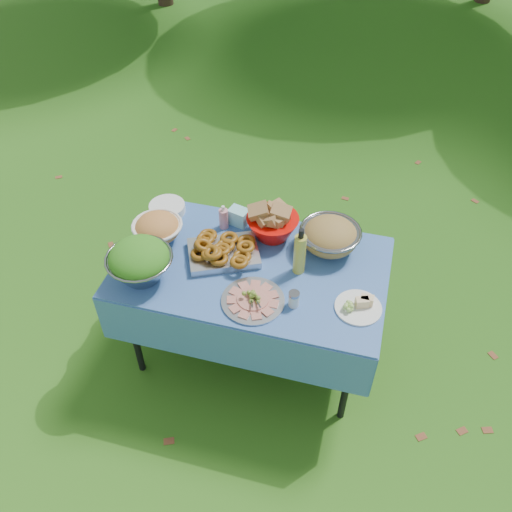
{
  "coord_description": "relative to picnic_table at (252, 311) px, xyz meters",
  "views": [
    {
      "loc": [
        0.56,
        -1.99,
        2.86
      ],
      "look_at": [
        0.03,
        0.0,
        0.84
      ],
      "focal_mm": 38.0,
      "sensor_mm": 36.0,
      "label": 1
    }
  ],
  "objects": [
    {
      "name": "oil_bottle",
      "position": [
        0.25,
        0.03,
        0.53
      ],
      "size": [
        0.07,
        0.07,
        0.29
      ],
      "primitive_type": "cylinder",
      "rotation": [
        0.0,
        0.0,
        0.1
      ],
      "color": "gold",
      "rests_on": "picnic_table"
    },
    {
      "name": "pasta_bowl_white",
      "position": [
        -0.57,
        0.08,
        0.46
      ],
      "size": [
        0.37,
        0.37,
        0.16
      ],
      "primitive_type": null,
      "rotation": [
        0.0,
        0.0,
        0.42
      ],
      "color": "white",
      "rests_on": "picnic_table"
    },
    {
      "name": "charcuterie_platter",
      "position": [
        0.08,
        -0.24,
        0.42
      ],
      "size": [
        0.43,
        0.43,
        0.07
      ],
      "primitive_type": "cylinder",
      "rotation": [
        0.0,
        0.0,
        0.39
      ],
      "color": "#B3B5BB",
      "rests_on": "picnic_table"
    },
    {
      "name": "bread_bowl",
      "position": [
        0.05,
        0.27,
        0.48
      ],
      "size": [
        0.36,
        0.36,
        0.2
      ],
      "primitive_type": null,
      "rotation": [
        0.0,
        0.0,
        -0.24
      ],
      "color": "red",
      "rests_on": "picnic_table"
    },
    {
      "name": "picnic_table",
      "position": [
        0.0,
        0.0,
        0.0
      ],
      "size": [
        1.46,
        0.86,
        0.76
      ],
      "primitive_type": "cube",
      "color": "#71B6D9",
      "rests_on": "ground"
    },
    {
      "name": "cheese_plate",
      "position": [
        0.6,
        -0.15,
        0.41
      ],
      "size": [
        0.3,
        0.3,
        0.07
      ],
      "primitive_type": "cylinder",
      "rotation": [
        0.0,
        0.0,
        0.28
      ],
      "color": "white",
      "rests_on": "picnic_table"
    },
    {
      "name": "plate_stack",
      "position": [
        -0.61,
        0.31,
        0.41
      ],
      "size": [
        0.24,
        0.24,
        0.05
      ],
      "primitive_type": "cylinder",
      "rotation": [
        0.0,
        0.0,
        -0.1
      ],
      "color": "white",
      "rests_on": "picnic_table"
    },
    {
      "name": "shaker",
      "position": [
        0.28,
        -0.21,
        0.43
      ],
      "size": [
        0.06,
        0.06,
        0.09
      ],
      "primitive_type": "cylinder",
      "rotation": [
        0.0,
        0.0,
        -0.11
      ],
      "color": "silver",
      "rests_on": "picnic_table"
    },
    {
      "name": "pasta_bowl_steel",
      "position": [
        0.38,
        0.25,
        0.47
      ],
      "size": [
        0.37,
        0.37,
        0.18
      ],
      "primitive_type": null,
      "rotation": [
        0.0,
        0.0,
        -0.09
      ],
      "color": "gray",
      "rests_on": "picnic_table"
    },
    {
      "name": "sanitizer_bottle",
      "position": [
        -0.24,
        0.27,
        0.46
      ],
      "size": [
        0.07,
        0.07,
        0.15
      ],
      "primitive_type": "cylinder",
      "rotation": [
        0.0,
        0.0,
        -0.28
      ],
      "color": "pink",
      "rests_on": "picnic_table"
    },
    {
      "name": "salad_bowl",
      "position": [
        -0.54,
        -0.23,
        0.49
      ],
      "size": [
        0.44,
        0.44,
        0.23
      ],
      "primitive_type": null,
      "rotation": [
        0.0,
        0.0,
        -0.3
      ],
      "color": "gray",
      "rests_on": "picnic_table"
    },
    {
      "name": "fried_tray",
      "position": [
        -0.17,
        0.03,
        0.43
      ],
      "size": [
        0.46,
        0.4,
        0.09
      ],
      "primitive_type": "cube",
      "rotation": [
        0.0,
        0.0,
        0.44
      ],
      "color": "silver",
      "rests_on": "picnic_table"
    },
    {
      "name": "ground",
      "position": [
        0.0,
        0.0,
        -0.38
      ],
      "size": [
        80.0,
        80.0,
        0.0
      ],
      "primitive_type": "plane",
      "color": "#0C3A0A",
      "rests_on": "ground"
    },
    {
      "name": "wipes_box",
      "position": [
        -0.16,
        0.32,
        0.43
      ],
      "size": [
        0.13,
        0.11,
        0.1
      ],
      "primitive_type": "cube",
      "rotation": [
        0.0,
        0.0,
        -0.26
      ],
      "color": "#93EDF6",
      "rests_on": "picnic_table"
    }
  ]
}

